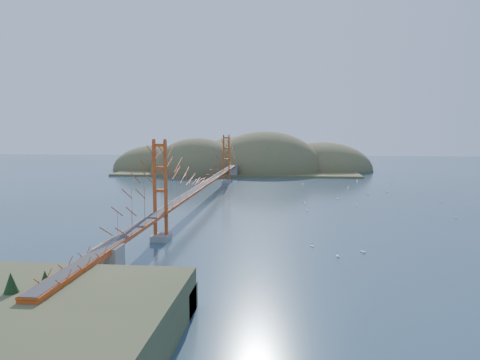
# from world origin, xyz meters

# --- Properties ---
(ground) EXTENTS (320.00, 320.00, 0.00)m
(ground) POSITION_xyz_m (0.00, 0.00, 0.00)
(ground) COLOR #294152
(ground) RESTS_ON ground
(bridge) EXTENTS (2.20, 94.40, 12.00)m
(bridge) POSITION_xyz_m (0.00, 0.18, 7.01)
(bridge) COLOR gray
(bridge) RESTS_ON ground
(approach_viaduct) EXTENTS (1.40, 12.00, 3.38)m
(approach_viaduct) POSITION_xyz_m (0.00, -51.91, 2.55)
(approach_viaduct) COLOR #C44515
(approach_viaduct) RESTS_ON ground
(promontory) EXTENTS (9.00, 6.00, 0.24)m
(promontory) POSITION_xyz_m (0.00, -48.50, 0.12)
(promontory) COLOR #59544C
(promontory) RESTS_ON ground
(fort) EXTENTS (3.70, 2.30, 1.75)m
(fort) POSITION_xyz_m (0.40, -47.80, 0.67)
(fort) COLOR brown
(fort) RESTS_ON ground
(far_headlands) EXTENTS (84.00, 58.00, 25.00)m
(far_headlands) POSITION_xyz_m (2.21, 68.52, 0.00)
(far_headlands) COLOR brown
(far_headlands) RESTS_ON ground
(sailboat_14) EXTENTS (0.55, 0.55, 0.60)m
(sailboat_14) POSITION_xyz_m (17.65, -0.70, 0.14)
(sailboat_14) COLOR white
(sailboat_14) RESTS_ON ground
(sailboat_3) EXTENTS (0.53, 0.53, 0.59)m
(sailboat_3) POSITION_xyz_m (23.94, 5.29, 0.14)
(sailboat_3) COLOR white
(sailboat_3) RESTS_ON ground
(sailboat_12) EXTENTS (0.64, 0.60, 0.72)m
(sailboat_12) POSITION_xyz_m (18.40, 28.69, 0.16)
(sailboat_12) COLOR white
(sailboat_12) RESTS_ON ground
(sailboat_0) EXTENTS (0.45, 0.55, 0.64)m
(sailboat_0) POSITION_xyz_m (26.31, -1.91, 0.14)
(sailboat_0) COLOR white
(sailboat_0) RESTS_ON ground
(sailboat_8) EXTENTS (0.58, 0.51, 0.65)m
(sailboat_8) POSITION_xyz_m (35.12, 15.78, 0.15)
(sailboat_8) COLOR white
(sailboat_8) RESTS_ON ground
(sailboat_5) EXTENTS (0.54, 0.57, 0.64)m
(sailboat_5) POSITION_xyz_m (38.98, -12.06, 0.15)
(sailboat_5) COLOR white
(sailboat_5) RESTS_ON ground
(sailboat_7) EXTENTS (0.65, 0.65, 0.72)m
(sailboat_7) POSITION_xyz_m (30.79, 13.18, 0.16)
(sailboat_7) COLOR white
(sailboat_7) RESTS_ON ground
(sailboat_6) EXTENTS (0.66, 0.66, 0.70)m
(sailboat_6) POSITION_xyz_m (22.36, -33.22, 0.15)
(sailboat_6) COLOR white
(sailboat_6) RESTS_ON ground
(sailboat_4) EXTENTS (0.51, 0.51, 0.56)m
(sailboat_4) POSITION_xyz_m (41.86, 3.11, 0.13)
(sailboat_4) COLOR white
(sailboat_4) RESTS_ON ground
(sailboat_16) EXTENTS (0.69, 0.69, 0.72)m
(sailboat_16) POSITION_xyz_m (28.06, 22.15, 0.16)
(sailboat_16) COLOR white
(sailboat_16) RESTS_ON ground
(sailboat_1) EXTENTS (0.62, 0.62, 0.67)m
(sailboat_1) POSITION_xyz_m (17.70, -7.96, 0.15)
(sailboat_1) COLOR white
(sailboat_1) RESTS_ON ground
(sailboat_10) EXTENTS (0.51, 0.57, 0.65)m
(sailboat_10) POSITION_xyz_m (19.54, -35.13, 0.15)
(sailboat_10) COLOR white
(sailboat_10) RESTS_ON ground
(sailboat_15) EXTENTS (0.53, 0.63, 0.74)m
(sailboat_15) POSITION_xyz_m (32.10, 36.63, 0.16)
(sailboat_15) COLOR white
(sailboat_15) RESTS_ON ground
(sailboat_17) EXTENTS (0.51, 0.48, 0.58)m
(sailboat_17) POSITION_xyz_m (39.68, 32.51, 0.14)
(sailboat_17) COLOR white
(sailboat_17) RESTS_ON ground
(sailboat_extra_0) EXTENTS (0.53, 0.53, 0.56)m
(sailboat_extra_0) POSITION_xyz_m (17.23, -31.17, 0.13)
(sailboat_extra_0) COLOR white
(sailboat_extra_0) RESTS_ON ground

